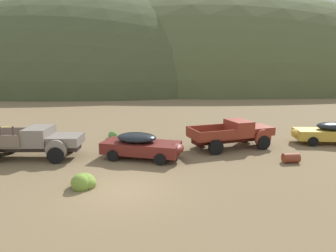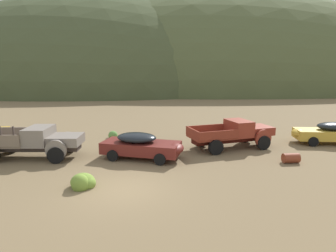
{
  "view_description": "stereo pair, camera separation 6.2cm",
  "coord_description": "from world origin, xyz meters",
  "px_view_note": "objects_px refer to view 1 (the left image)",
  "views": [
    {
      "loc": [
        1.24,
        -12.59,
        5.46
      ],
      "look_at": [
        2.37,
        6.57,
        1.58
      ],
      "focal_mm": 31.62,
      "sensor_mm": 36.0,
      "label": 1
    },
    {
      "loc": [
        1.3,
        -12.59,
        5.46
      ],
      "look_at": [
        2.37,
        6.57,
        1.58
      ],
      "focal_mm": 31.62,
      "sensor_mm": 36.0,
      "label": 2
    }
  ],
  "objects_px": {
    "truck_primer_gray": "(38,142)",
    "car_faded_yellow": "(328,132)",
    "car_oxblood": "(143,145)",
    "truck_rust_red": "(237,133)",
    "oil_drum_foreground": "(291,158)"
  },
  "relations": [
    {
      "from": "car_oxblood",
      "to": "truck_rust_red",
      "type": "distance_m",
      "value": 6.69
    },
    {
      "from": "truck_primer_gray",
      "to": "truck_rust_red",
      "type": "distance_m",
      "value": 12.8
    },
    {
      "from": "truck_primer_gray",
      "to": "car_oxblood",
      "type": "distance_m",
      "value": 6.4
    },
    {
      "from": "truck_rust_red",
      "to": "oil_drum_foreground",
      "type": "relative_size",
      "value": 6.49
    },
    {
      "from": "truck_primer_gray",
      "to": "truck_rust_red",
      "type": "height_order",
      "value": "truck_primer_gray"
    },
    {
      "from": "truck_primer_gray",
      "to": "car_faded_yellow",
      "type": "bearing_deg",
      "value": 9.36
    },
    {
      "from": "car_faded_yellow",
      "to": "truck_primer_gray",
      "type": "bearing_deg",
      "value": 13.56
    },
    {
      "from": "truck_primer_gray",
      "to": "oil_drum_foreground",
      "type": "bearing_deg",
      "value": -4.23
    },
    {
      "from": "truck_rust_red",
      "to": "oil_drum_foreground",
      "type": "distance_m",
      "value": 4.12
    },
    {
      "from": "truck_primer_gray",
      "to": "car_oxblood",
      "type": "height_order",
      "value": "truck_primer_gray"
    },
    {
      "from": "truck_rust_red",
      "to": "car_oxblood",
      "type": "bearing_deg",
      "value": -177.23
    },
    {
      "from": "car_oxblood",
      "to": "car_faded_yellow",
      "type": "height_order",
      "value": "same"
    },
    {
      "from": "oil_drum_foreground",
      "to": "car_oxblood",
      "type": "bearing_deg",
      "value": 171.36
    },
    {
      "from": "car_faded_yellow",
      "to": "oil_drum_foreground",
      "type": "bearing_deg",
      "value": 48.44
    },
    {
      "from": "car_oxblood",
      "to": "oil_drum_foreground",
      "type": "distance_m",
      "value": 8.62
    }
  ]
}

